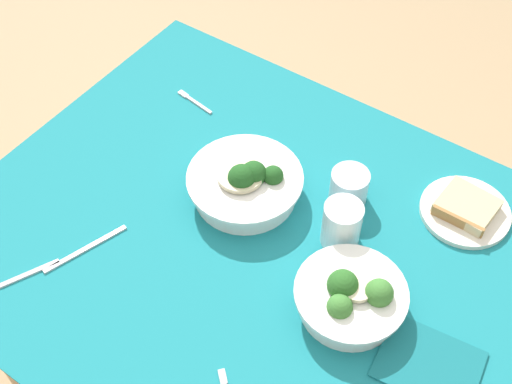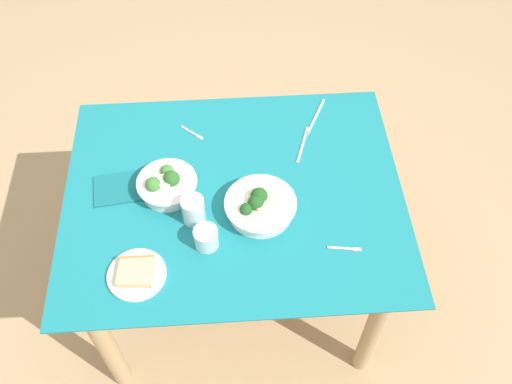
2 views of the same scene
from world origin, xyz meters
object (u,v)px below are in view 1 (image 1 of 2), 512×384
(broccoli_bowl_near, at_px, (351,298))
(table_knife_right, at_px, (8,283))
(bread_side_plate, at_px, (465,210))
(fork_by_near_bowl, at_px, (193,101))
(water_glass_center, at_px, (342,224))
(water_glass_side, at_px, (349,187))
(broccoli_bowl_far, at_px, (246,184))
(table_knife_left, at_px, (86,249))
(napkin_folded_upper, at_px, (429,364))

(broccoli_bowl_near, bearing_deg, table_knife_right, -150.05)
(bread_side_plate, relative_size, fork_by_near_bowl, 1.70)
(water_glass_center, bearing_deg, water_glass_side, 111.29)
(broccoli_bowl_far, xyz_separation_m, table_knife_left, (-0.19, -0.31, -0.03))
(water_glass_center, height_order, water_glass_side, water_glass_center)
(broccoli_bowl_near, distance_m, napkin_folded_upper, 0.18)
(fork_by_near_bowl, bearing_deg, table_knife_right, 100.40)
(broccoli_bowl_near, bearing_deg, water_glass_side, 120.22)
(broccoli_bowl_near, relative_size, table_knife_left, 1.15)
(broccoli_bowl_far, distance_m, water_glass_side, 0.22)
(fork_by_near_bowl, height_order, table_knife_left, same)
(water_glass_center, distance_m, fork_by_near_bowl, 0.53)
(broccoli_bowl_near, xyz_separation_m, table_knife_right, (-0.58, -0.33, -0.03))
(water_glass_center, distance_m, water_glass_side, 0.11)
(water_glass_side, height_order, table_knife_right, water_glass_side)
(napkin_folded_upper, bearing_deg, bread_side_plate, 103.63)
(bread_side_plate, height_order, napkin_folded_upper, bread_side_plate)
(broccoli_bowl_far, bearing_deg, water_glass_side, 32.10)
(water_glass_side, bearing_deg, bread_side_plate, 24.64)
(table_knife_right, bearing_deg, table_knife_left, 0.46)
(bread_side_plate, bearing_deg, broccoli_bowl_near, -105.00)
(water_glass_center, distance_m, napkin_folded_upper, 0.32)
(water_glass_center, relative_size, napkin_folded_upper, 0.58)
(napkin_folded_upper, bearing_deg, water_glass_side, 140.87)
(fork_by_near_bowl, bearing_deg, napkin_folded_upper, 167.04)
(napkin_folded_upper, bearing_deg, fork_by_near_bowl, 158.48)
(broccoli_bowl_far, height_order, table_knife_right, broccoli_bowl_far)
(broccoli_bowl_far, relative_size, napkin_folded_upper, 1.38)
(water_glass_side, xyz_separation_m, napkin_folded_upper, (0.31, -0.26, -0.04))
(broccoli_bowl_far, relative_size, bread_side_plate, 1.30)
(broccoli_bowl_far, distance_m, broccoli_bowl_near, 0.34)
(table_knife_left, xyz_separation_m, napkin_folded_upper, (0.69, 0.17, 0.00))
(table_knife_left, distance_m, napkin_folded_upper, 0.71)
(water_glass_side, xyz_separation_m, table_knife_left, (-0.37, -0.42, -0.04))
(table_knife_left, bearing_deg, broccoli_bowl_far, 167.11)
(broccoli_bowl_far, height_order, water_glass_side, broccoli_bowl_far)
(water_glass_center, height_order, fork_by_near_bowl, water_glass_center)
(water_glass_center, height_order, napkin_folded_upper, water_glass_center)
(water_glass_center, height_order, table_knife_right, water_glass_center)
(water_glass_side, relative_size, napkin_folded_upper, 0.46)
(water_glass_side, distance_m, napkin_folded_upper, 0.41)
(broccoli_bowl_near, distance_m, table_knife_right, 0.67)
(fork_by_near_bowl, bearing_deg, table_knife_left, 109.28)
(water_glass_side, distance_m, table_knife_right, 0.72)
(broccoli_bowl_far, xyz_separation_m, fork_by_near_bowl, (-0.28, 0.17, -0.03))
(table_knife_left, distance_m, table_knife_right, 0.16)
(broccoli_bowl_near, bearing_deg, water_glass_center, 126.57)
(bread_side_plate, xyz_separation_m, table_knife_left, (-0.60, -0.53, -0.01))
(water_glass_side, bearing_deg, broccoli_bowl_near, -59.78)
(water_glass_side, relative_size, table_knife_right, 0.39)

